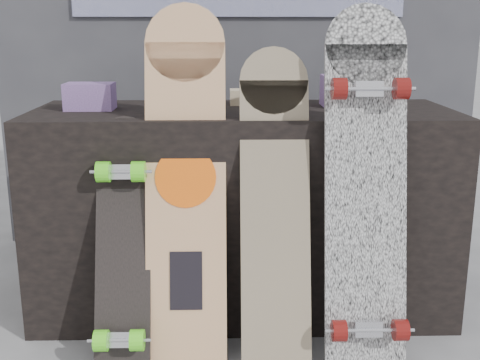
{
  "coord_description": "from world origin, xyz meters",
  "views": [
    {
      "loc": [
        -0.07,
        -1.78,
        1.11
      ],
      "look_at": [
        -0.02,
        0.2,
        0.6
      ],
      "focal_mm": 45.0,
      "sensor_mm": 36.0,
      "label": 1
    }
  ],
  "objects_px": {
    "longboard_celtic": "(275,196)",
    "skateboard_dark": "(123,239)",
    "longboard_geisha": "(186,172)",
    "longboard_cascadia": "(366,181)",
    "vendor_table": "(243,210)"
  },
  "relations": [
    {
      "from": "longboard_geisha",
      "to": "skateboard_dark",
      "type": "relative_size",
      "value": 1.47
    },
    {
      "from": "longboard_cascadia",
      "to": "skateboard_dark",
      "type": "xyz_separation_m",
      "value": [
        -0.81,
        0.02,
        -0.2
      ]
    },
    {
      "from": "longboard_celtic",
      "to": "skateboard_dark",
      "type": "bearing_deg",
      "value": -177.68
    },
    {
      "from": "vendor_table",
      "to": "longboard_celtic",
      "type": "distance_m",
      "value": 0.39
    },
    {
      "from": "longboard_geisha",
      "to": "skateboard_dark",
      "type": "distance_m",
      "value": 0.31
    },
    {
      "from": "vendor_table",
      "to": "longboard_geisha",
      "type": "distance_m",
      "value": 0.43
    },
    {
      "from": "longboard_geisha",
      "to": "longboard_cascadia",
      "type": "relative_size",
      "value": 1.0
    },
    {
      "from": "vendor_table",
      "to": "longboard_geisha",
      "type": "bearing_deg",
      "value": -124.1
    },
    {
      "from": "vendor_table",
      "to": "longboard_cascadia",
      "type": "bearing_deg",
      "value": -44.82
    },
    {
      "from": "longboard_celtic",
      "to": "skateboard_dark",
      "type": "xyz_separation_m",
      "value": [
        -0.51,
        -0.02,
        -0.14
      ]
    },
    {
      "from": "longboard_cascadia",
      "to": "skateboard_dark",
      "type": "distance_m",
      "value": 0.83
    },
    {
      "from": "longboard_celtic",
      "to": "skateboard_dark",
      "type": "distance_m",
      "value": 0.53
    },
    {
      "from": "longboard_cascadia",
      "to": "longboard_celtic",
      "type": "bearing_deg",
      "value": 171.88
    },
    {
      "from": "skateboard_dark",
      "to": "longboard_geisha",
      "type": "bearing_deg",
      "value": 17.9
    },
    {
      "from": "longboard_celtic",
      "to": "longboard_geisha",
      "type": "bearing_deg",
      "value": 170.96
    }
  ]
}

